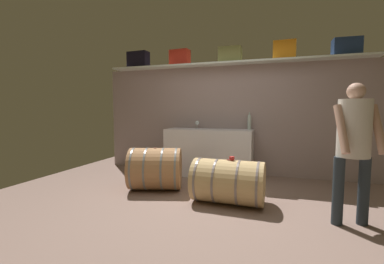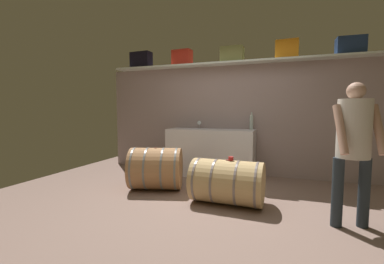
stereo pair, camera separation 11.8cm
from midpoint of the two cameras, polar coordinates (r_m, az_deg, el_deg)
ground_plane at (r=3.80m, az=5.31°, el=-14.27°), size 6.46×7.23×0.02m
back_wall_panel at (r=5.07m, az=9.65°, el=2.63°), size 5.26×0.10×2.09m
high_shelf_board at (r=5.00m, az=9.52°, el=14.79°), size 4.84×0.40×0.03m
toolcase_black at (r=5.69m, az=-10.61°, el=15.38°), size 0.45×0.23×0.33m
toolcase_red at (r=5.29m, az=-1.55°, el=16.12°), size 0.40×0.24×0.30m
toolcase_olive at (r=5.03m, az=9.62°, el=16.52°), size 0.42×0.30×0.28m
toolcase_orange at (r=4.95m, az=21.01°, el=16.69°), size 0.39×0.25×0.32m
toolcase_navy at (r=5.06m, az=32.31°, el=15.83°), size 0.43×0.25×0.28m
work_cabinet at (r=4.88m, az=4.82°, el=-4.54°), size 1.62×0.55×0.88m
wine_bottle_clear at (r=4.88m, az=13.73°, el=2.25°), size 0.07×0.07×0.32m
wine_glass at (r=5.07m, az=2.26°, el=2.00°), size 0.08×0.08×0.15m
wine_barrel_near at (r=3.48m, az=8.78°, el=-10.87°), size 0.95×0.61×0.59m
wine_barrel_far at (r=4.08m, az=-7.19°, el=-8.02°), size 0.93×0.84×0.66m
tasting_cup at (r=3.40m, az=9.63°, el=-5.81°), size 0.07×0.07×0.04m
winemaker_pouring at (r=3.16m, az=33.17°, el=-1.41°), size 0.50×0.44×1.52m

